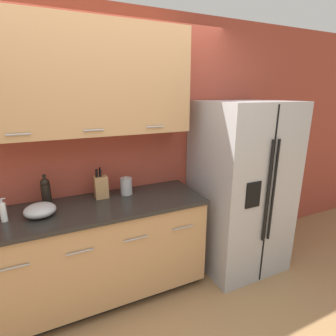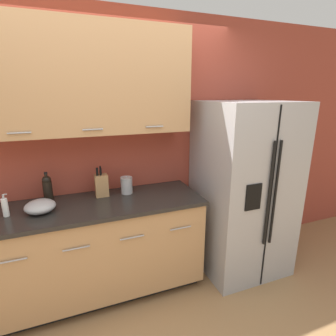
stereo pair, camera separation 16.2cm
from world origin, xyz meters
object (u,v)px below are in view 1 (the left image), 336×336
(knife_block, at_px, (101,187))
(steel_canister, at_px, (126,186))
(mixing_bowl, at_px, (40,210))
(refrigerator, at_px, (240,187))
(wine_bottle, at_px, (46,191))
(soap_dispenser, at_px, (3,212))

(knife_block, distance_m, steel_canister, 0.23)
(mixing_bowl, bearing_deg, refrigerator, -1.78)
(wine_bottle, bearing_deg, steel_canister, -2.70)
(refrigerator, relative_size, steel_canister, 10.19)
(steel_canister, xyz_separation_m, mixing_bowl, (-0.74, -0.17, -0.03))
(wine_bottle, bearing_deg, mixing_bowl, -104.97)
(wine_bottle, relative_size, steel_canister, 1.58)
(refrigerator, height_order, soap_dispenser, refrigerator)
(soap_dispenser, relative_size, steel_canister, 1.05)
(wine_bottle, xyz_separation_m, soap_dispenser, (-0.30, -0.18, -0.05))
(knife_block, relative_size, soap_dispenser, 1.56)
(wine_bottle, height_order, steel_canister, wine_bottle)
(refrigerator, xyz_separation_m, knife_block, (-1.41, 0.24, 0.14))
(steel_canister, bearing_deg, refrigerator, -11.05)
(wine_bottle, xyz_separation_m, steel_canister, (0.69, -0.03, -0.05))
(refrigerator, bearing_deg, knife_block, 170.23)
(soap_dispenser, height_order, mixing_bowl, soap_dispenser)
(refrigerator, bearing_deg, mixing_bowl, 178.22)
(wine_bottle, height_order, soap_dispenser, wine_bottle)
(wine_bottle, height_order, mixing_bowl, wine_bottle)
(soap_dispenser, relative_size, mixing_bowl, 0.78)
(refrigerator, xyz_separation_m, mixing_bowl, (-1.92, 0.06, 0.09))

